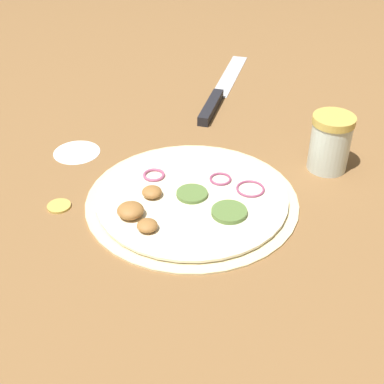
{
  "coord_description": "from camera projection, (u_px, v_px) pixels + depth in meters",
  "views": [
    {
      "loc": [
        -0.41,
        0.48,
        0.47
      ],
      "look_at": [
        0.0,
        0.0,
        0.02
      ],
      "focal_mm": 50.0,
      "sensor_mm": 36.0,
      "label": 1
    }
  ],
  "objects": [
    {
      "name": "pizza",
      "position": [
        190.0,
        199.0,
        0.79
      ],
      "size": [
        0.31,
        0.31,
        0.03
      ],
      "color": "beige",
      "rests_on": "ground_plane"
    },
    {
      "name": "loose_cap",
      "position": [
        59.0,
        205.0,
        0.78
      ],
      "size": [
        0.03,
        0.03,
        0.01
      ],
      "color": "gold",
      "rests_on": "ground_plane"
    },
    {
      "name": "flour_patch",
      "position": [
        77.0,
        152.0,
        0.9
      ],
      "size": [
        0.08,
        0.08,
        0.0
      ],
      "color": "white",
      "rests_on": "ground_plane"
    },
    {
      "name": "spice_jar",
      "position": [
        330.0,
        143.0,
        0.84
      ],
      "size": [
        0.07,
        0.07,
        0.09
      ],
      "color": "silver",
      "rests_on": "ground_plane"
    },
    {
      "name": "ground_plane",
      "position": [
        192.0,
        201.0,
        0.79
      ],
      "size": [
        3.0,
        3.0,
        0.0
      ],
      "primitive_type": "plane",
      "color": "brown"
    },
    {
      "name": "knife",
      "position": [
        217.0,
        97.0,
        1.06
      ],
      "size": [
        0.17,
        0.33,
        0.02
      ],
      "rotation": [
        0.0,
        0.0,
        5.15
      ],
      "color": "silver",
      "rests_on": "ground_plane"
    }
  ]
}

